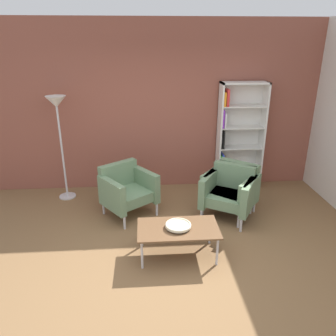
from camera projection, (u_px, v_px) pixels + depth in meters
name	position (u px, v px, depth m)	size (l,w,h in m)	color
ground_plane	(169.00, 267.00, 3.96)	(8.32, 8.32, 0.00)	brown
brick_back_panel	(158.00, 108.00, 5.71)	(6.40, 0.12, 2.90)	brown
bookshelf_tall	(237.00, 137.00, 5.81)	(0.80, 0.30, 1.90)	silver
coffee_table_low	(178.00, 230.00, 4.04)	(1.00, 0.56, 0.40)	brown
decorative_bowl	(178.00, 225.00, 4.02)	(0.32, 0.32, 0.05)	beige
armchair_near_window	(229.00, 191.00, 4.96)	(0.94, 0.92, 0.78)	slate
armchair_spare_guest	(127.00, 189.00, 5.04)	(0.95, 0.94, 0.78)	slate
armchair_corner_red	(232.00, 188.00, 5.07)	(0.95, 0.94, 0.78)	slate
floor_lamp_torchiere	(58.00, 114.00, 5.19)	(0.32, 0.32, 1.74)	silver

